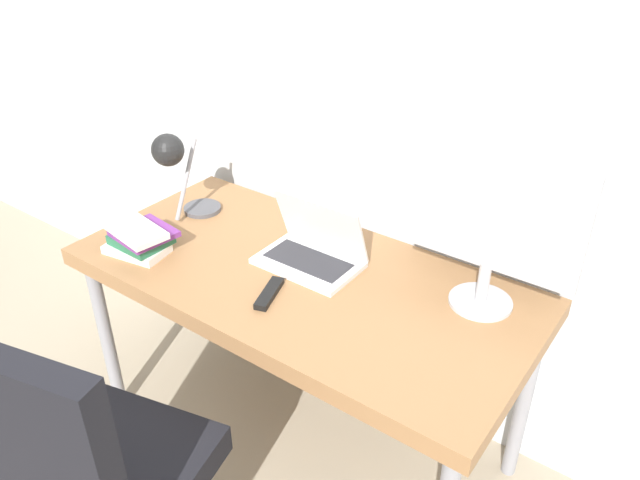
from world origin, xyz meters
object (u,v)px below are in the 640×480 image
object	(u,v)px
laptop	(312,250)
book_stack	(140,239)
monitor	(494,223)
desk_lamp	(175,162)
office_chair	(85,471)

from	to	relation	value
laptop	book_stack	bearing A→B (deg)	-150.31
laptop	monitor	size ratio (longest dim) A/B	0.66
monitor	book_stack	size ratio (longest dim) A/B	2.08
laptop	desk_lamp	bearing A→B (deg)	-174.02
laptop	monitor	bearing A→B (deg)	11.83
office_chair	book_stack	size ratio (longest dim) A/B	4.32
monitor	desk_lamp	distance (m)	1.12
monitor	office_chair	size ratio (longest dim) A/B	0.48
laptop	desk_lamp	distance (m)	0.60
laptop	office_chair	distance (m)	0.93
monitor	desk_lamp	bearing A→B (deg)	-171.10
laptop	monitor	distance (m)	0.61
laptop	book_stack	size ratio (longest dim) A/B	1.36
desk_lamp	office_chair	bearing A→B (deg)	-58.21
office_chair	book_stack	xyz separation A→B (m)	(-0.48, 0.61, 0.21)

